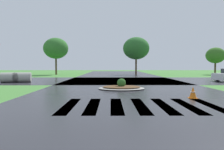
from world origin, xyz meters
The scene contains 7 objects.
asphalt_roadway centered at (0.00, 10.00, 0.00)m, with size 11.15×80.00×0.01m, color #2B2B30.
asphalt_cross_road centered at (0.00, 18.46, 0.00)m, with size 90.00×10.03×0.01m, color #2B2B30.
crosswalk_stripes centered at (0.00, 5.48, 0.00)m, with size 5.85×3.23×0.01m.
median_island centered at (-0.43, 10.98, 0.13)m, with size 2.96×2.40×0.68m.
drainage_pipe_stack centered at (-9.52, 16.15, 0.44)m, with size 2.61×1.43×0.88m.
traffic_cone centered at (2.68, 7.19, 0.26)m, with size 0.36×0.36×0.55m.
background_treeline centered at (-8.95, 31.85, 3.97)m, with size 44.15×6.11×6.02m.
Camera 1 is at (-1.11, -2.40, 1.55)m, focal length 33.55 mm.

